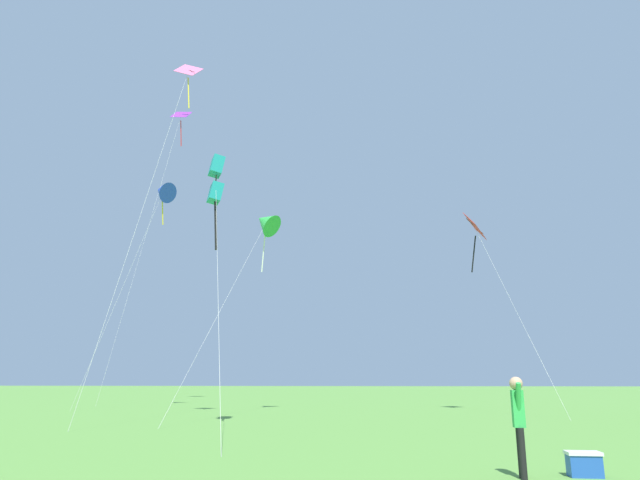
% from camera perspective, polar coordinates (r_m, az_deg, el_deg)
% --- Properties ---
extents(kite_purple_streamer, '(2.14, 9.36, 26.71)m').
position_cam_1_polar(kite_purple_streamer, '(55.89, -13.88, 10.88)').
color(kite_purple_streamer, purple).
rests_on(kite_purple_streamer, ground_plane).
extents(kite_red_high, '(3.29, 7.78, 11.46)m').
position_cam_1_polar(kite_red_high, '(35.14, 15.27, 0.43)').
color(kite_red_high, red).
rests_on(kite_red_high, ground_plane).
extents(kite_pink_low, '(1.87, 6.26, 17.75)m').
position_cam_1_polar(kite_pink_low, '(30.50, -13.34, 14.66)').
color(kite_pink_low, pink).
rests_on(kite_pink_low, ground_plane).
extents(kite_teal_box, '(3.48, 8.21, 10.63)m').
position_cam_1_polar(kite_teal_box, '(23.67, -10.33, 5.74)').
color(kite_teal_box, teal).
rests_on(kite_teal_box, ground_plane).
extents(kite_blue_delta, '(4.04, 5.08, 15.62)m').
position_cam_1_polar(kite_blue_delta, '(41.96, -15.41, 4.69)').
color(kite_blue_delta, blue).
rests_on(kite_blue_delta, ground_plane).
extents(kite_green_small, '(2.21, 12.95, 12.02)m').
position_cam_1_polar(kite_green_small, '(34.92, -5.46, 1.76)').
color(kite_green_small, green).
rests_on(kite_green_small, ground_plane).
extents(person_in_blue_jacket, '(0.24, 0.57, 1.77)m').
position_cam_1_polar(person_in_blue_jacket, '(11.45, 19.19, -16.28)').
color(person_in_blue_jacket, black).
rests_on(person_in_blue_jacket, ground_plane).
extents(picnic_cooler, '(0.60, 0.40, 0.44)m').
position_cam_1_polar(picnic_cooler, '(12.15, 24.84, -19.60)').
color(picnic_cooler, '#2351B2').
rests_on(picnic_cooler, ground_plane).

